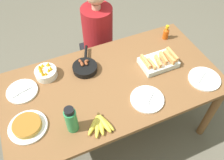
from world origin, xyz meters
The scene contains 13 objects.
ground_plane centered at (0.00, 0.00, 0.00)m, with size 14.00×14.00×0.00m, color #666051.
dining_table centered at (0.00, 0.00, 0.67)m, with size 1.76×0.92×0.76m.
banana_bunch centered at (-0.23, -0.32, 0.78)m, with size 0.20×0.19×0.04m.
melon_tray centered at (0.44, 0.02, 0.80)m, with size 0.30×0.20×0.10m.
skillet centered at (-0.15, 0.22, 0.79)m, with size 0.21×0.35×0.08m.
frittata_plate_center centered at (-0.69, -0.14, 0.78)m, with size 0.27×0.27×0.05m.
empty_plate_near_front centered at (-0.68, 0.19, 0.77)m, with size 0.24×0.24×0.02m.
empty_plate_far_left centered at (0.17, -0.26, 0.77)m, with size 0.26×0.26×0.02m.
empty_plate_far_right centered at (0.70, -0.27, 0.77)m, with size 0.26×0.26×0.02m.
fruit_bowl_mango centered at (-0.46, 0.28, 0.80)m, with size 0.18×0.18×0.12m.
water_bottle centered at (-0.41, -0.27, 0.87)m, with size 0.08×0.08×0.23m.
hot_sauce_bottle centered at (0.68, 0.30, 0.83)m, with size 0.05×0.05×0.14m.
person_figure centered at (0.15, 0.71, 0.50)m, with size 0.34×0.34×1.21m.
Camera 1 is at (-0.48, -1.11, 2.23)m, focal length 38.00 mm.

